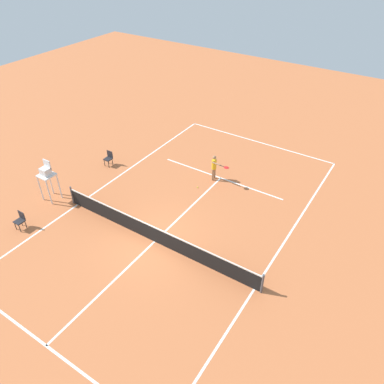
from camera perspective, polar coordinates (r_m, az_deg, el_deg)
ground_plane at (r=18.35m, az=-5.71°, el=-7.52°), size 60.00×60.00×0.00m
court_lines at (r=18.35m, az=-5.71°, el=-7.51°), size 10.71×23.84×0.01m
tennis_net at (r=18.01m, az=-5.80°, el=-6.38°), size 11.31×0.10×1.07m
player_serving at (r=21.90m, az=3.48°, el=3.99°), size 1.24×0.62×1.63m
tennis_ball at (r=21.69m, az=0.85°, el=0.74°), size 0.07×0.07×0.07m
umpire_chair at (r=21.41m, az=-21.32°, el=2.51°), size 0.80×0.80×2.41m
courtside_chair_near at (r=20.51m, az=-24.75°, el=-3.86°), size 0.44×0.46×0.95m
courtside_chair_mid at (r=24.06m, az=-12.61°, el=5.13°), size 0.44×0.46×0.95m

